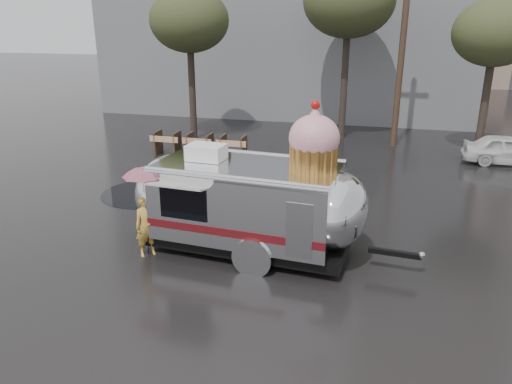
# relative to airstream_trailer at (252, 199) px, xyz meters

# --- Properties ---
(ground) EXTENTS (120.00, 120.00, 0.00)m
(ground) POSITION_rel_airstream_trailer_xyz_m (1.05, -1.76, -1.42)
(ground) COLOR black
(ground) RESTS_ON ground
(puddles) EXTENTS (14.99, 10.18, 0.01)m
(puddles) POSITION_rel_airstream_trailer_xyz_m (0.88, 0.13, -1.42)
(puddles) COLOR black
(puddles) RESTS_ON ground
(grey_building) EXTENTS (22.00, 12.00, 13.00)m
(grey_building) POSITION_rel_airstream_trailer_xyz_m (-2.95, 22.24, 5.08)
(grey_building) COLOR slate
(grey_building) RESTS_ON ground
(utility_pole) EXTENTS (1.60, 0.28, 9.00)m
(utility_pole) POSITION_rel_airstream_trailer_xyz_m (3.55, 12.24, 3.20)
(utility_pole) COLOR #473323
(utility_pole) RESTS_ON ground
(tree_left) EXTENTS (3.64, 3.64, 6.95)m
(tree_left) POSITION_rel_airstream_trailer_xyz_m (-5.95, 11.24, 4.06)
(tree_left) COLOR #382D26
(tree_left) RESTS_ON ground
(tree_mid) EXTENTS (4.20, 4.20, 8.03)m
(tree_mid) POSITION_rel_airstream_trailer_xyz_m (1.05, 13.24, 4.92)
(tree_mid) COLOR #382D26
(tree_mid) RESTS_ON ground
(tree_right) EXTENTS (3.36, 3.36, 6.42)m
(tree_right) POSITION_rel_airstream_trailer_xyz_m (7.05, 11.24, 3.64)
(tree_right) COLOR #382D26
(tree_right) RESTS_ON ground
(barricade_row) EXTENTS (4.30, 0.80, 1.00)m
(barricade_row) POSITION_rel_airstream_trailer_xyz_m (-4.50, 8.21, -0.90)
(barricade_row) COLOR #473323
(barricade_row) RESTS_ON ground
(airstream_trailer) EXTENTS (7.51, 3.03, 4.05)m
(airstream_trailer) POSITION_rel_airstream_trailer_xyz_m (0.00, 0.00, 0.00)
(airstream_trailer) COLOR silver
(airstream_trailer) RESTS_ON ground
(person_left) EXTENTS (0.68, 0.67, 1.58)m
(person_left) POSITION_rel_airstream_trailer_xyz_m (-2.49, -0.88, -0.63)
(person_left) COLOR gold
(person_left) RESTS_ON ground
(umbrella_pink) EXTENTS (1.17, 1.17, 2.35)m
(umbrella_pink) POSITION_rel_airstream_trailer_xyz_m (-2.49, -0.88, 0.53)
(umbrella_pink) COLOR pink
(umbrella_pink) RESTS_ON ground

